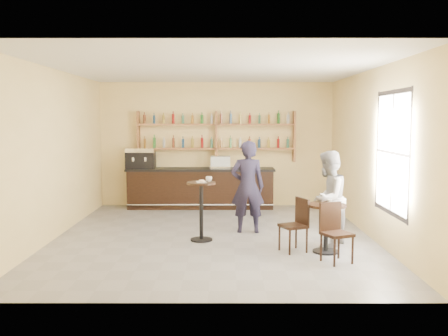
{
  "coord_description": "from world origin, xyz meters",
  "views": [
    {
      "loc": [
        0.21,
        -9.44,
        2.26
      ],
      "look_at": [
        0.2,
        0.8,
        1.25
      ],
      "focal_mm": 40.0,
      "sensor_mm": 36.0,
      "label": 1
    }
  ],
  "objects_px": {
    "espresso_machine": "(141,158)",
    "pedestal_table": "(201,211)",
    "man_main": "(248,187)",
    "bar_counter": "(201,188)",
    "pastry_case": "(220,162)",
    "chair_south": "(337,233)",
    "patron_second": "(328,199)",
    "cafe_table": "(326,228)",
    "chair_west": "(293,225)"
  },
  "relations": [
    {
      "from": "bar_counter",
      "to": "cafe_table",
      "type": "relative_size",
      "value": 4.5
    },
    {
      "from": "man_main",
      "to": "patron_second",
      "type": "distance_m",
      "value": 1.75
    },
    {
      "from": "bar_counter",
      "to": "patron_second",
      "type": "height_order",
      "value": "patron_second"
    },
    {
      "from": "pastry_case",
      "to": "patron_second",
      "type": "xyz_separation_m",
      "value": [
        1.94,
        -3.86,
        -0.31
      ]
    },
    {
      "from": "pedestal_table",
      "to": "espresso_machine",
      "type": "bearing_deg",
      "value": 116.03
    },
    {
      "from": "pedestal_table",
      "to": "bar_counter",
      "type": "bearing_deg",
      "value": 92.93
    },
    {
      "from": "bar_counter",
      "to": "cafe_table",
      "type": "bearing_deg",
      "value": -61.56
    },
    {
      "from": "man_main",
      "to": "chair_south",
      "type": "relative_size",
      "value": 1.96
    },
    {
      "from": "chair_south",
      "to": "patron_second",
      "type": "distance_m",
      "value": 1.11
    },
    {
      "from": "pastry_case",
      "to": "cafe_table",
      "type": "bearing_deg",
      "value": -59.54
    },
    {
      "from": "man_main",
      "to": "cafe_table",
      "type": "bearing_deg",
      "value": 129.53
    },
    {
      "from": "pedestal_table",
      "to": "man_main",
      "type": "height_order",
      "value": "man_main"
    },
    {
      "from": "man_main",
      "to": "chair_west",
      "type": "height_order",
      "value": "man_main"
    },
    {
      "from": "cafe_table",
      "to": "patron_second",
      "type": "height_order",
      "value": "patron_second"
    },
    {
      "from": "man_main",
      "to": "chair_west",
      "type": "xyz_separation_m",
      "value": [
        0.71,
        -1.47,
        -0.46
      ]
    },
    {
      "from": "bar_counter",
      "to": "espresso_machine",
      "type": "bearing_deg",
      "value": 180.0
    },
    {
      "from": "espresso_machine",
      "to": "pedestal_table",
      "type": "height_order",
      "value": "espresso_machine"
    },
    {
      "from": "chair_west",
      "to": "chair_south",
      "type": "bearing_deg",
      "value": 18.52
    },
    {
      "from": "chair_south",
      "to": "espresso_machine",
      "type": "bearing_deg",
      "value": 103.57
    },
    {
      "from": "chair_west",
      "to": "espresso_machine",
      "type": "bearing_deg",
      "value": -166.41
    },
    {
      "from": "pastry_case",
      "to": "man_main",
      "type": "distance_m",
      "value": 2.85
    },
    {
      "from": "man_main",
      "to": "cafe_table",
      "type": "xyz_separation_m",
      "value": [
        1.26,
        -1.52,
        -0.5
      ]
    },
    {
      "from": "cafe_table",
      "to": "pedestal_table",
      "type": "bearing_deg",
      "value": 158.84
    },
    {
      "from": "espresso_machine",
      "to": "chair_south",
      "type": "xyz_separation_m",
      "value": [
        3.89,
        -4.9,
        -0.8
      ]
    },
    {
      "from": "pedestal_table",
      "to": "chair_south",
      "type": "relative_size",
      "value": 1.17
    },
    {
      "from": "pastry_case",
      "to": "man_main",
      "type": "relative_size",
      "value": 0.28
    },
    {
      "from": "pedestal_table",
      "to": "chair_west",
      "type": "bearing_deg",
      "value": -26.05
    },
    {
      "from": "pedestal_table",
      "to": "man_main",
      "type": "relative_size",
      "value": 0.6
    },
    {
      "from": "espresso_machine",
      "to": "pastry_case",
      "type": "height_order",
      "value": "espresso_machine"
    },
    {
      "from": "espresso_machine",
      "to": "patron_second",
      "type": "distance_m",
      "value": 5.54
    },
    {
      "from": "chair_south",
      "to": "pedestal_table",
      "type": "bearing_deg",
      "value": 122.03
    },
    {
      "from": "pedestal_table",
      "to": "man_main",
      "type": "distance_m",
      "value": 1.18
    },
    {
      "from": "espresso_machine",
      "to": "patron_second",
      "type": "relative_size",
      "value": 0.42
    },
    {
      "from": "bar_counter",
      "to": "pastry_case",
      "type": "distance_m",
      "value": 0.83
    },
    {
      "from": "bar_counter",
      "to": "pastry_case",
      "type": "relative_size",
      "value": 7.31
    },
    {
      "from": "cafe_table",
      "to": "chair_south",
      "type": "xyz_separation_m",
      "value": [
        0.05,
        -0.6,
        0.05
      ]
    },
    {
      "from": "espresso_machine",
      "to": "pastry_case",
      "type": "xyz_separation_m",
      "value": [
        2.02,
        0.0,
        -0.1
      ]
    },
    {
      "from": "chair_south",
      "to": "patron_second",
      "type": "bearing_deg",
      "value": 61.56
    },
    {
      "from": "espresso_machine",
      "to": "man_main",
      "type": "xyz_separation_m",
      "value": [
        2.58,
        -2.78,
        -0.35
      ]
    },
    {
      "from": "espresso_machine",
      "to": "cafe_table",
      "type": "xyz_separation_m",
      "value": [
        3.84,
        -4.3,
        -0.85
      ]
    },
    {
      "from": "pastry_case",
      "to": "pedestal_table",
      "type": "height_order",
      "value": "pastry_case"
    },
    {
      "from": "pedestal_table",
      "to": "chair_south",
      "type": "distance_m",
      "value": 2.63
    },
    {
      "from": "bar_counter",
      "to": "pedestal_table",
      "type": "height_order",
      "value": "pedestal_table"
    },
    {
      "from": "espresso_machine",
      "to": "bar_counter",
      "type": "bearing_deg",
      "value": 0.79
    },
    {
      "from": "bar_counter",
      "to": "pedestal_table",
      "type": "relative_size",
      "value": 3.4
    },
    {
      "from": "man_main",
      "to": "cafe_table",
      "type": "relative_size",
      "value": 2.21
    },
    {
      "from": "patron_second",
      "to": "pedestal_table",
      "type": "bearing_deg",
      "value": -65.81
    },
    {
      "from": "pedestal_table",
      "to": "chair_south",
      "type": "bearing_deg",
      "value": -33.06
    },
    {
      "from": "bar_counter",
      "to": "patron_second",
      "type": "bearing_deg",
      "value": -57.67
    },
    {
      "from": "espresso_machine",
      "to": "pedestal_table",
      "type": "xyz_separation_m",
      "value": [
        1.69,
        -3.47,
        -0.72
      ]
    }
  ]
}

